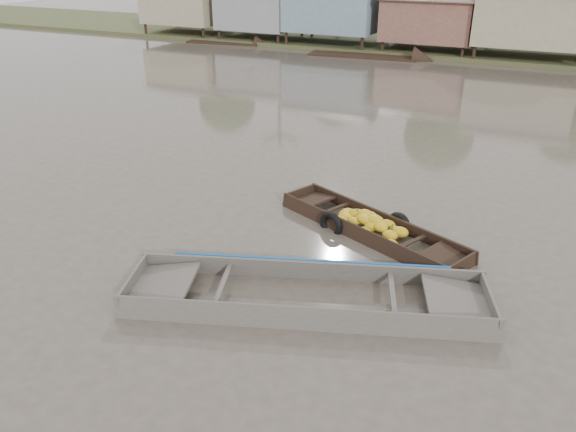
% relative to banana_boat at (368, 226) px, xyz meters
% --- Properties ---
extents(ground, '(120.00, 120.00, 0.00)m').
position_rel_banana_boat_xyz_m(ground, '(-0.82, -2.51, -0.15)').
color(ground, '#4D453B').
rests_on(ground, ground).
extents(riverbank, '(120.00, 12.47, 10.22)m').
position_rel_banana_boat_xyz_m(riverbank, '(2.21, 29.36, 2.93)').
color(riverbank, '#384723').
rests_on(riverbank, ground).
extents(banana_boat, '(5.45, 3.30, 0.77)m').
position_rel_banana_boat_xyz_m(banana_boat, '(0.00, 0.00, 0.00)').
color(banana_boat, black).
rests_on(banana_boat, ground).
extents(viewer_boat, '(7.57, 4.26, 0.59)m').
position_rel_banana_boat_xyz_m(viewer_boat, '(-0.14, -3.52, -0.09)').
color(viewer_boat, '#433E39').
rests_on(viewer_boat, ground).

